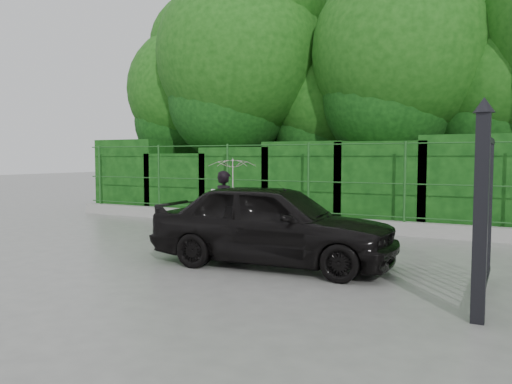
% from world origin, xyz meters
% --- Properties ---
extents(ground, '(80.00, 80.00, 0.00)m').
position_xyz_m(ground, '(0.00, 0.00, 0.00)').
color(ground, gray).
extents(kerb, '(14.00, 0.25, 0.30)m').
position_xyz_m(kerb, '(0.00, 4.50, 0.15)').
color(kerb, '#9E9E99').
rests_on(kerb, ground).
extents(fence, '(14.13, 0.06, 1.80)m').
position_xyz_m(fence, '(0.22, 4.50, 1.20)').
color(fence, '#1F541E').
rests_on(fence, kerb).
extents(hedge, '(14.20, 1.20, 2.29)m').
position_xyz_m(hedge, '(-0.05, 5.50, 1.05)').
color(hedge, black).
rests_on(hedge, ground).
extents(trees, '(17.10, 6.15, 8.08)m').
position_xyz_m(trees, '(1.14, 7.74, 4.62)').
color(trees, black).
rests_on(trees, ground).
extents(gate, '(0.22, 2.33, 2.36)m').
position_xyz_m(gate, '(4.60, -0.72, 1.19)').
color(gate, black).
rests_on(gate, ground).
extents(woman, '(0.97, 0.99, 1.74)m').
position_xyz_m(woman, '(-0.22, 1.82, 1.15)').
color(woman, black).
rests_on(woman, ground).
extents(car, '(4.06, 1.86, 1.35)m').
position_xyz_m(car, '(1.46, 0.34, 0.68)').
color(car, black).
rests_on(car, ground).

